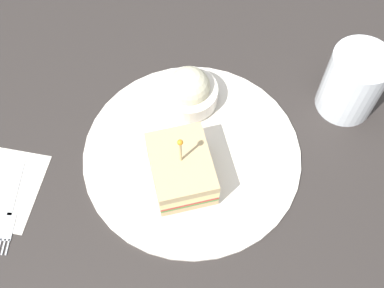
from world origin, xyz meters
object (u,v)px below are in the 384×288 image
at_px(coleslaw_bowl, 189,90).
at_px(napkin, 1,187).
at_px(plate, 192,153).
at_px(sandwich_half_center, 181,169).
at_px(fork, 9,216).
at_px(drink_glass, 352,85).

xyz_separation_m(coleslaw_bowl, napkin, (0.28, 0.02, -0.03)).
relative_size(plate, napkin, 2.62).
xyz_separation_m(sandwich_half_center, fork, (0.22, -0.04, -0.03)).
distance_m(coleslaw_bowl, drink_glass, 0.22).
relative_size(plate, sandwich_half_center, 2.76).
relative_size(napkin, fork, 0.93).
bearing_deg(napkin, coleslaw_bowl, -175.14).
bearing_deg(coleslaw_bowl, sandwich_half_center, 61.85).
xyz_separation_m(sandwich_half_center, napkin, (0.22, -0.08, -0.03)).
xyz_separation_m(plate, fork, (0.24, -0.01, -0.00)).
xyz_separation_m(plate, coleslaw_bowl, (-0.03, -0.08, 0.03)).
relative_size(sandwich_half_center, napkin, 0.95).
bearing_deg(sandwich_half_center, drink_glass, -176.00).
bearing_deg(fork, plate, 177.48).
distance_m(drink_glass, napkin, 0.48).
bearing_deg(napkin, fork, 91.36).
distance_m(sandwich_half_center, fork, 0.22).
xyz_separation_m(sandwich_half_center, coleslaw_bowl, (-0.06, -0.11, -0.00)).
distance_m(plate, drink_glass, 0.23).
bearing_deg(napkin, plate, 167.43).
height_order(plate, coleslaw_bowl, coleslaw_bowl).
xyz_separation_m(drink_glass, fork, (0.48, -0.02, -0.04)).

